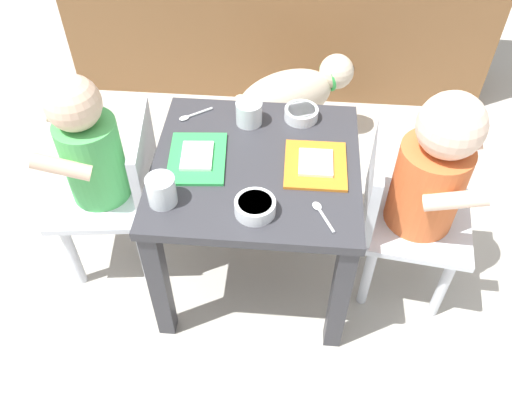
{
  "coord_description": "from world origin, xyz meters",
  "views": [
    {
      "loc": [
        0.08,
        -0.98,
        1.33
      ],
      "look_at": [
        0.0,
        0.0,
        0.28
      ],
      "focal_mm": 37.81,
      "sensor_mm": 36.0,
      "label": 1
    }
  ],
  "objects_px": {
    "water_cup_left": "(249,114)",
    "cereal_bowl_left_side": "(301,113)",
    "dining_table": "(256,187)",
    "water_cup_right": "(162,192)",
    "food_tray_right": "(316,165)",
    "spoon_by_right_tray": "(322,214)",
    "seated_child_right": "(426,179)",
    "seated_child_left": "(97,158)",
    "dog": "(292,96)",
    "food_tray_left": "(197,158)",
    "spoon_by_left_tray": "(192,115)",
    "veggie_bowl_far": "(255,206)"
  },
  "relations": [
    {
      "from": "water_cup_left",
      "to": "cereal_bowl_left_side",
      "type": "relative_size",
      "value": 0.77
    },
    {
      "from": "dining_table",
      "to": "water_cup_right",
      "type": "relative_size",
      "value": 7.19
    },
    {
      "from": "food_tray_right",
      "to": "spoon_by_right_tray",
      "type": "height_order",
      "value": "food_tray_right"
    },
    {
      "from": "seated_child_right",
      "to": "spoon_by_right_tray",
      "type": "distance_m",
      "value": 0.3
    },
    {
      "from": "seated_child_left",
      "to": "spoon_by_right_tray",
      "type": "bearing_deg",
      "value": -17.74
    },
    {
      "from": "dog",
      "to": "cereal_bowl_left_side",
      "type": "height_order",
      "value": "cereal_bowl_left_side"
    },
    {
      "from": "spoon_by_right_tray",
      "to": "dog",
      "type": "bearing_deg",
      "value": 96.47
    },
    {
      "from": "food_tray_left",
      "to": "cereal_bowl_left_side",
      "type": "bearing_deg",
      "value": 36.98
    },
    {
      "from": "cereal_bowl_left_side",
      "to": "seated_child_right",
      "type": "bearing_deg",
      "value": -30.7
    },
    {
      "from": "dining_table",
      "to": "food_tray_left",
      "type": "height_order",
      "value": "food_tray_left"
    },
    {
      "from": "spoon_by_right_tray",
      "to": "seated_child_right",
      "type": "bearing_deg",
      "value": 31.85
    },
    {
      "from": "water_cup_right",
      "to": "spoon_by_left_tray",
      "type": "height_order",
      "value": "water_cup_right"
    },
    {
      "from": "veggie_bowl_far",
      "to": "spoon_by_right_tray",
      "type": "xyz_separation_m",
      "value": [
        0.15,
        0.01,
        -0.02
      ]
    },
    {
      "from": "water_cup_right",
      "to": "dog",
      "type": "bearing_deg",
      "value": 69.1
    },
    {
      "from": "seated_child_right",
      "to": "veggie_bowl_far",
      "type": "height_order",
      "value": "seated_child_right"
    },
    {
      "from": "food_tray_left",
      "to": "water_cup_right",
      "type": "height_order",
      "value": "water_cup_right"
    },
    {
      "from": "seated_child_right",
      "to": "spoon_by_left_tray",
      "type": "relative_size",
      "value": 7.47
    },
    {
      "from": "seated_child_right",
      "to": "cereal_bowl_left_side",
      "type": "distance_m",
      "value": 0.37
    },
    {
      "from": "seated_child_right",
      "to": "water_cup_right",
      "type": "relative_size",
      "value": 9.24
    },
    {
      "from": "dog",
      "to": "veggie_bowl_far",
      "type": "relative_size",
      "value": 4.67
    },
    {
      "from": "food_tray_left",
      "to": "food_tray_right",
      "type": "xyz_separation_m",
      "value": [
        0.29,
        0.0,
        0.0
      ]
    },
    {
      "from": "water_cup_right",
      "to": "cereal_bowl_left_side",
      "type": "relative_size",
      "value": 0.79
    },
    {
      "from": "food_tray_left",
      "to": "spoon_by_left_tray",
      "type": "relative_size",
      "value": 2.25
    },
    {
      "from": "dog",
      "to": "food_tray_left",
      "type": "distance_m",
      "value": 0.66
    },
    {
      "from": "seated_child_left",
      "to": "spoon_by_left_tray",
      "type": "relative_size",
      "value": 7.24
    },
    {
      "from": "dining_table",
      "to": "seated_child_right",
      "type": "height_order",
      "value": "seated_child_right"
    },
    {
      "from": "dining_table",
      "to": "veggie_bowl_far",
      "type": "relative_size",
      "value": 5.5
    },
    {
      "from": "dog",
      "to": "water_cup_left",
      "type": "xyz_separation_m",
      "value": [
        -0.11,
        -0.42,
        0.24
      ]
    },
    {
      "from": "spoon_by_right_tray",
      "to": "food_tray_left",
      "type": "bearing_deg",
      "value": 153.15
    },
    {
      "from": "seated_child_right",
      "to": "seated_child_left",
      "type": "bearing_deg",
      "value": 178.26
    },
    {
      "from": "seated_child_left",
      "to": "food_tray_right",
      "type": "bearing_deg",
      "value": -2.95
    },
    {
      "from": "dog",
      "to": "water_cup_left",
      "type": "relative_size",
      "value": 6.24
    },
    {
      "from": "water_cup_right",
      "to": "veggie_bowl_far",
      "type": "relative_size",
      "value": 0.77
    },
    {
      "from": "cereal_bowl_left_side",
      "to": "veggie_bowl_far",
      "type": "xyz_separation_m",
      "value": [
        -0.09,
        -0.35,
        0.0
      ]
    },
    {
      "from": "dining_table",
      "to": "food_tray_right",
      "type": "xyz_separation_m",
      "value": [
        0.15,
        -0.0,
        0.09
      ]
    },
    {
      "from": "spoon_by_left_tray",
      "to": "spoon_by_right_tray",
      "type": "xyz_separation_m",
      "value": [
        0.35,
        -0.33,
        0.0
      ]
    },
    {
      "from": "seated_child_right",
      "to": "spoon_by_left_tray",
      "type": "height_order",
      "value": "seated_child_right"
    },
    {
      "from": "water_cup_right",
      "to": "cereal_bowl_left_side",
      "type": "distance_m",
      "value": 0.45
    },
    {
      "from": "water_cup_right",
      "to": "veggie_bowl_far",
      "type": "bearing_deg",
      "value": -4.1
    },
    {
      "from": "dining_table",
      "to": "spoon_by_left_tray",
      "type": "xyz_separation_m",
      "value": [
        -0.19,
        0.17,
        0.09
      ]
    },
    {
      "from": "food_tray_right",
      "to": "dog",
      "type": "bearing_deg",
      "value": 96.66
    },
    {
      "from": "dog",
      "to": "dining_table",
      "type": "bearing_deg",
      "value": -97.62
    },
    {
      "from": "dining_table",
      "to": "food_tray_right",
      "type": "distance_m",
      "value": 0.17
    },
    {
      "from": "food_tray_left",
      "to": "cereal_bowl_left_side",
      "type": "relative_size",
      "value": 2.2
    },
    {
      "from": "spoon_by_right_tray",
      "to": "cereal_bowl_left_side",
      "type": "bearing_deg",
      "value": 99.25
    },
    {
      "from": "food_tray_right",
      "to": "water_cup_left",
      "type": "height_order",
      "value": "water_cup_left"
    },
    {
      "from": "seated_child_right",
      "to": "veggie_bowl_far",
      "type": "distance_m",
      "value": 0.44
    },
    {
      "from": "dining_table",
      "to": "food_tray_right",
      "type": "relative_size",
      "value": 2.97
    },
    {
      "from": "seated_child_right",
      "to": "water_cup_right",
      "type": "height_order",
      "value": "seated_child_right"
    },
    {
      "from": "seated_child_right",
      "to": "dog",
      "type": "relative_size",
      "value": 1.52
    }
  ]
}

